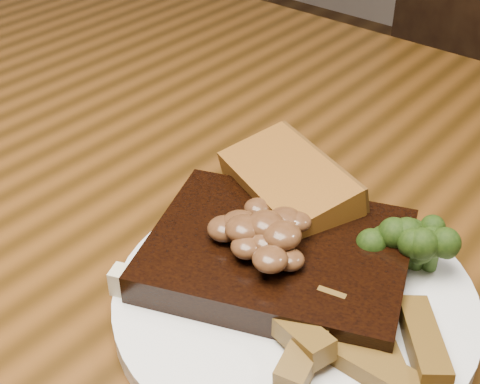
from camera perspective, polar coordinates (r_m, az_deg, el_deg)
The scene contains 8 objects.
dining_table at distance 0.62m, azimuth -1.51°, elevation -9.51°, with size 1.60×0.90×0.75m.
plate at distance 0.48m, azimuth 4.65°, elevation -9.31°, with size 0.25×0.25×0.01m, color white.
steak at distance 0.49m, azimuth 3.24°, elevation -5.49°, with size 0.18×0.14×0.03m, color black.
steak_bone at distance 0.45m, azimuth -1.61°, elevation -9.87°, with size 0.16×0.01×0.02m, color beige.
mushroom_pile at distance 0.47m, azimuth 2.17°, elevation -3.10°, with size 0.08×0.08×0.03m, color #59341C, non-canonical shape.
garlic_bread at distance 0.54m, azimuth 4.06°, elevation -0.96°, with size 0.12×0.06×0.03m, color brown.
potato_wedges at distance 0.44m, azimuth 9.81°, elevation -11.49°, with size 0.10×0.10×0.02m, color brown, non-canonical shape.
broccoli_cluster at distance 0.50m, azimuth 14.59°, elevation -4.67°, with size 0.06×0.06×0.04m, color #24380C, non-canonical shape.
Camera 1 is at (0.29, -0.33, 1.09)m, focal length 50.00 mm.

